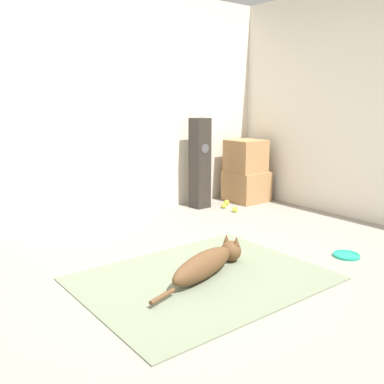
{
  "coord_description": "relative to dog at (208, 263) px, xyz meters",
  "views": [
    {
      "loc": [
        -1.78,
        -2.28,
        1.33
      ],
      "look_at": [
        0.7,
        0.93,
        0.45
      ],
      "focal_mm": 40.0,
      "sensor_mm": 36.0,
      "label": 1
    }
  ],
  "objects": [
    {
      "name": "ground_plane",
      "position": [
        -0.2,
        -0.08,
        -0.11
      ],
      "size": [
        12.0,
        12.0,
        0.0
      ],
      "primitive_type": "plane",
      "color": "gray"
    },
    {
      "name": "wall_back",
      "position": [
        -0.2,
        2.02,
        1.17
      ],
      "size": [
        8.0,
        0.06,
        2.55
      ],
      "color": "silver",
      "rests_on": "ground_plane"
    },
    {
      "name": "area_rug",
      "position": [
        -0.07,
        -0.02,
        -0.1
      ],
      "size": [
        1.78,
        1.37,
        0.01
      ],
      "color": "slate",
      "rests_on": "ground_plane"
    },
    {
      "name": "dog",
      "position": [
        0.0,
        0.0,
        0.0
      ],
      "size": [
        1.07,
        0.41,
        0.22
      ],
      "color": "brown",
      "rests_on": "area_rug"
    },
    {
      "name": "frisbee",
      "position": [
        1.21,
        -0.41,
        -0.1
      ],
      "size": [
        0.23,
        0.23,
        0.03
      ],
      "color": "#199E7A",
      "rests_on": "ground_plane"
    },
    {
      "name": "cardboard_box_lower",
      "position": [
        2.01,
        1.62,
        0.09
      ],
      "size": [
        0.48,
        0.49,
        0.4
      ],
      "color": "#A87A4C",
      "rests_on": "ground_plane"
    },
    {
      "name": "cardboard_box_upper",
      "position": [
        2.0,
        1.63,
        0.5
      ],
      "size": [
        0.43,
        0.44,
        0.41
      ],
      "color": "#A87A4C",
      "rests_on": "cardboard_box_lower"
    },
    {
      "name": "floor_speaker",
      "position": [
        1.3,
        1.73,
        0.45
      ],
      "size": [
        0.2,
        0.21,
        1.11
      ],
      "color": "#2D2823",
      "rests_on": "ground_plane"
    },
    {
      "name": "tennis_ball_by_boxes",
      "position": [
        1.64,
        1.6,
        -0.08
      ],
      "size": [
        0.07,
        0.07,
        0.07
      ],
      "color": "#C6E033",
      "rests_on": "ground_plane"
    },
    {
      "name": "tennis_ball_near_speaker",
      "position": [
        1.5,
        1.5,
        -0.08
      ],
      "size": [
        0.07,
        0.07,
        0.07
      ],
      "color": "#C6E033",
      "rests_on": "ground_plane"
    },
    {
      "name": "tennis_ball_loose_on_carpet",
      "position": [
        1.48,
        1.27,
        -0.08
      ],
      "size": [
        0.07,
        0.07,
        0.07
      ],
      "color": "#C6E033",
      "rests_on": "ground_plane"
    }
  ]
}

